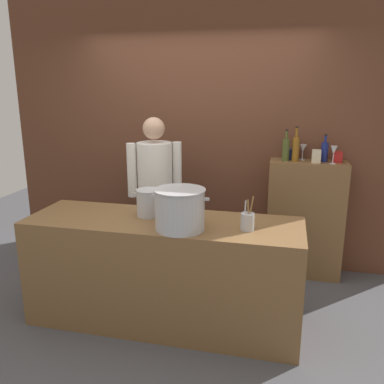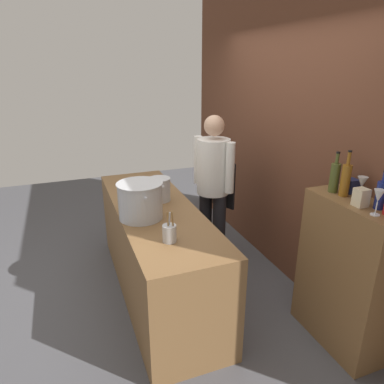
{
  "view_description": "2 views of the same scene",
  "coord_description": "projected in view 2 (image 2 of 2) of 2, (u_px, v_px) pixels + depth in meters",
  "views": [
    {
      "loc": [
        0.94,
        -2.95,
        1.95
      ],
      "look_at": [
        0.18,
        0.26,
        1.08
      ],
      "focal_mm": 37.86,
      "sensor_mm": 36.0,
      "label": 1
    },
    {
      "loc": [
        2.88,
        -0.72,
        2.13
      ],
      "look_at": [
        0.1,
        0.33,
        1.04
      ],
      "focal_mm": 32.55,
      "sensor_mm": 36.0,
      "label": 2
    }
  ],
  "objects": [
    {
      "name": "utensil_crock",
      "position": [
        169.0,
        233.0,
        2.55
      ],
      "size": [
        0.1,
        0.1,
        0.26
      ],
      "color": "#B7BABF",
      "rests_on": "prep_counter"
    },
    {
      "name": "wine_glass_short",
      "position": [
        362.0,
        183.0,
        2.51
      ],
      "size": [
        0.07,
        0.07,
        0.16
      ],
      "color": "silver",
      "rests_on": "bar_cabinet"
    },
    {
      "name": "spice_tin_navy",
      "position": [
        351.0,
        186.0,
        2.64
      ],
      "size": [
        0.09,
        0.09,
        0.1
      ],
      "primitive_type": "cube",
      "color": "navy",
      "rests_on": "bar_cabinet"
    },
    {
      "name": "chef",
      "position": [
        213.0,
        181.0,
        3.68
      ],
      "size": [
        0.49,
        0.41,
        1.66
      ],
      "rotation": [
        0.0,
        0.0,
        3.57
      ],
      "color": "black",
      "rests_on": "ground_plane"
    },
    {
      "name": "stockpot_large",
      "position": [
        140.0,
        200.0,
        2.92
      ],
      "size": [
        0.44,
        0.39,
        0.31
      ],
      "color": "#B7BABF",
      "rests_on": "prep_counter"
    },
    {
      "name": "spice_tin_cream",
      "position": [
        361.0,
        197.0,
        2.37
      ],
      "size": [
        0.08,
        0.08,
        0.13
      ],
      "primitive_type": "cube",
      "color": "beige",
      "rests_on": "bar_cabinet"
    },
    {
      "name": "wine_glass_tall",
      "position": [
        378.0,
        197.0,
        2.21
      ],
      "size": [
        0.07,
        0.07,
        0.17
      ],
      "color": "silver",
      "rests_on": "bar_cabinet"
    },
    {
      "name": "stockpot_small",
      "position": [
        160.0,
        189.0,
        3.32
      ],
      "size": [
        0.28,
        0.21,
        0.22
      ],
      "color": "#B7BABF",
      "rests_on": "prep_counter"
    },
    {
      "name": "wine_bottle_cobalt",
      "position": [
        381.0,
        194.0,
        2.32
      ],
      "size": [
        0.07,
        0.07,
        0.27
      ],
      "color": "navy",
      "rests_on": "bar_cabinet"
    },
    {
      "name": "ground_plane",
      "position": [
        158.0,
        289.0,
        3.51
      ],
      "size": [
        8.0,
        8.0,
        0.0
      ],
      "primitive_type": "plane",
      "color": "#4C4C51"
    },
    {
      "name": "prep_counter",
      "position": [
        157.0,
        250.0,
        3.35
      ],
      "size": [
        2.23,
        0.7,
        0.9
      ],
      "primitive_type": "cube",
      "color": "brown",
      "rests_on": "ground_plane"
    },
    {
      "name": "brick_back_panel",
      "position": [
        289.0,
        132.0,
        3.46
      ],
      "size": [
        4.4,
        0.1,
        3.0
      ],
      "primitive_type": "cube",
      "color": "brown",
      "rests_on": "ground_plane"
    },
    {
      "name": "wine_bottle_amber",
      "position": [
        346.0,
        179.0,
        2.54
      ],
      "size": [
        0.07,
        0.07,
        0.34
      ],
      "color": "#8C5919",
      "rests_on": "bar_cabinet"
    },
    {
      "name": "bar_cabinet",
      "position": [
        345.0,
        275.0,
        2.68
      ],
      "size": [
        0.76,
        0.32,
        1.21
      ],
      "primitive_type": "cube",
      "color": "brown",
      "rests_on": "ground_plane"
    },
    {
      "name": "wine_bottle_olive",
      "position": [
        335.0,
        177.0,
        2.62
      ],
      "size": [
        0.07,
        0.07,
        0.31
      ],
      "color": "#475123",
      "rests_on": "bar_cabinet"
    }
  ]
}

